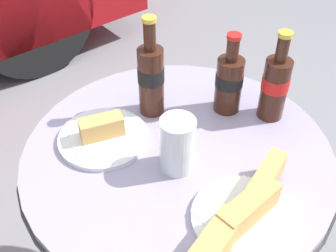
{
  "coord_description": "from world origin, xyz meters",
  "views": [
    {
      "loc": [
        -0.46,
        -0.52,
        1.41
      ],
      "look_at": [
        0.0,
        0.04,
        0.78
      ],
      "focal_mm": 45.0,
      "sensor_mm": 36.0,
      "label": 1
    }
  ],
  "objects_px": {
    "bistro_table": "(177,201)",
    "lunch_plate_far": "(244,213)",
    "drinking_glass": "(177,146)",
    "cola_bottle_center": "(151,77)",
    "lunch_plate_near": "(103,135)",
    "cola_bottle_left": "(229,82)",
    "cola_bottle_right": "(275,85)"
  },
  "relations": [
    {
      "from": "bistro_table",
      "to": "lunch_plate_far",
      "type": "xyz_separation_m",
      "value": [
        -0.03,
        -0.23,
        0.21
      ]
    },
    {
      "from": "bistro_table",
      "to": "drinking_glass",
      "type": "xyz_separation_m",
      "value": [
        -0.03,
        -0.04,
        0.24
      ]
    },
    {
      "from": "cola_bottle_center",
      "to": "lunch_plate_near",
      "type": "relative_size",
      "value": 1.22
    },
    {
      "from": "cola_bottle_left",
      "to": "drinking_glass",
      "type": "height_order",
      "value": "cola_bottle_left"
    },
    {
      "from": "cola_bottle_right",
      "to": "lunch_plate_far",
      "type": "relative_size",
      "value": 0.74
    },
    {
      "from": "cola_bottle_left",
      "to": "lunch_plate_near",
      "type": "xyz_separation_m",
      "value": [
        -0.31,
        0.1,
        -0.07
      ]
    },
    {
      "from": "cola_bottle_right",
      "to": "cola_bottle_center",
      "type": "height_order",
      "value": "cola_bottle_center"
    },
    {
      "from": "cola_bottle_left",
      "to": "cola_bottle_center",
      "type": "relative_size",
      "value": 0.82
    },
    {
      "from": "cola_bottle_center",
      "to": "lunch_plate_far",
      "type": "distance_m",
      "value": 0.4
    },
    {
      "from": "cola_bottle_center",
      "to": "lunch_plate_near",
      "type": "height_order",
      "value": "cola_bottle_center"
    },
    {
      "from": "lunch_plate_near",
      "to": "cola_bottle_right",
      "type": "bearing_deg",
      "value": -26.68
    },
    {
      "from": "cola_bottle_left",
      "to": "bistro_table",
      "type": "bearing_deg",
      "value": -168.67
    },
    {
      "from": "cola_bottle_right",
      "to": "drinking_glass",
      "type": "distance_m",
      "value": 0.3
    },
    {
      "from": "drinking_glass",
      "to": "lunch_plate_far",
      "type": "relative_size",
      "value": 0.41
    },
    {
      "from": "bistro_table",
      "to": "cola_bottle_right",
      "type": "relative_size",
      "value": 3.15
    },
    {
      "from": "drinking_glass",
      "to": "lunch_plate_near",
      "type": "relative_size",
      "value": 0.61
    },
    {
      "from": "cola_bottle_center",
      "to": "drinking_glass",
      "type": "bearing_deg",
      "value": -112.02
    },
    {
      "from": "drinking_glass",
      "to": "lunch_plate_near",
      "type": "bearing_deg",
      "value": 114.37
    },
    {
      "from": "cola_bottle_right",
      "to": "lunch_plate_near",
      "type": "bearing_deg",
      "value": 153.32
    },
    {
      "from": "lunch_plate_far",
      "to": "bistro_table",
      "type": "bearing_deg",
      "value": 82.57
    },
    {
      "from": "cola_bottle_right",
      "to": "drinking_glass",
      "type": "bearing_deg",
      "value": 177.57
    },
    {
      "from": "cola_bottle_center",
      "to": "lunch_plate_far",
      "type": "bearing_deg",
      "value": -100.86
    },
    {
      "from": "cola_bottle_right",
      "to": "lunch_plate_near",
      "type": "distance_m",
      "value": 0.43
    },
    {
      "from": "lunch_plate_far",
      "to": "cola_bottle_center",
      "type": "bearing_deg",
      "value": 79.14
    },
    {
      "from": "cola_bottle_left",
      "to": "drinking_glass",
      "type": "xyz_separation_m",
      "value": [
        -0.23,
        -0.08,
        -0.02
      ]
    },
    {
      "from": "drinking_glass",
      "to": "cola_bottle_center",
      "type": "bearing_deg",
      "value": 67.98
    },
    {
      "from": "cola_bottle_center",
      "to": "drinking_glass",
      "type": "distance_m",
      "value": 0.21
    },
    {
      "from": "lunch_plate_far",
      "to": "drinking_glass",
      "type": "bearing_deg",
      "value": 90.87
    },
    {
      "from": "cola_bottle_center",
      "to": "drinking_glass",
      "type": "xyz_separation_m",
      "value": [
        -0.08,
        -0.19,
        -0.04
      ]
    },
    {
      "from": "lunch_plate_near",
      "to": "lunch_plate_far",
      "type": "relative_size",
      "value": 0.67
    },
    {
      "from": "cola_bottle_left",
      "to": "drinking_glass",
      "type": "bearing_deg",
      "value": -161.8
    },
    {
      "from": "cola_bottle_left",
      "to": "cola_bottle_right",
      "type": "bearing_deg",
      "value": -53.43
    }
  ]
}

